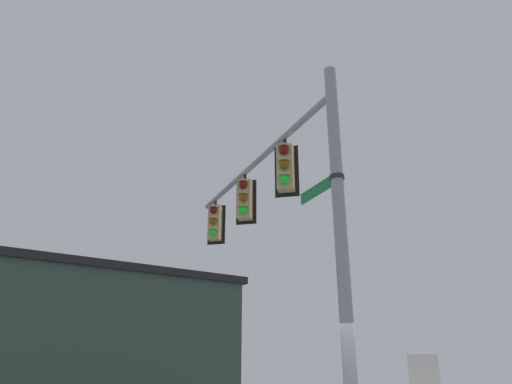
% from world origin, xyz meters
% --- Properties ---
extents(signal_pole, '(0.23, 0.23, 7.33)m').
position_xyz_m(signal_pole, '(0.00, 0.00, 3.66)').
color(signal_pole, gray).
rests_on(signal_pole, ground).
extents(mast_arm, '(4.48, 5.74, 0.15)m').
position_xyz_m(mast_arm, '(2.18, -2.82, 6.75)').
color(mast_arm, gray).
extents(traffic_light_nearest_pole, '(0.54, 0.49, 1.31)m').
position_xyz_m(traffic_light_nearest_pole, '(1.15, -1.47, 5.98)').
color(traffic_light_nearest_pole, black).
extents(traffic_light_mid_inner, '(0.54, 0.49, 1.31)m').
position_xyz_m(traffic_light_mid_inner, '(2.52, -3.24, 5.98)').
color(traffic_light_mid_inner, black).
extents(traffic_light_mid_outer, '(0.54, 0.49, 1.31)m').
position_xyz_m(traffic_light_mid_outer, '(3.88, -5.00, 5.98)').
color(traffic_light_mid_outer, black).
extents(street_name_sign, '(0.91, 1.14, 0.22)m').
position_xyz_m(street_name_sign, '(0.25, -0.32, 5.03)').
color(street_name_sign, '#147238').
extents(storefront_building, '(12.71, 12.85, 5.70)m').
position_xyz_m(storefront_building, '(10.92, -10.41, 2.86)').
color(storefront_building, '#33473D').
rests_on(storefront_building, ground).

